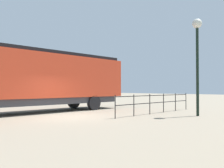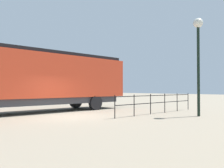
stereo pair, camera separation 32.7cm
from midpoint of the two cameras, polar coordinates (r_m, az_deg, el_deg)
name	(u,v)px [view 2 (the right image)]	position (r m, az deg, el deg)	size (l,w,h in m)	color
ground_plane	(71,117)	(13.89, -9.12, -7.72)	(120.00, 120.00, 0.00)	gray
locomotive	(31,78)	(16.54, -18.17, 1.40)	(2.82, 15.80, 4.13)	red
lamp_post	(198,44)	(15.02, 20.51, 9.02)	(0.56, 0.56, 5.72)	black
platform_fence	(158,101)	(15.77, 11.50, -4.01)	(0.05, 7.89, 1.26)	black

